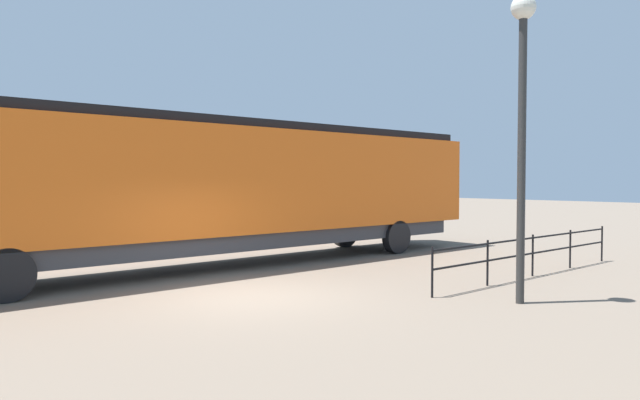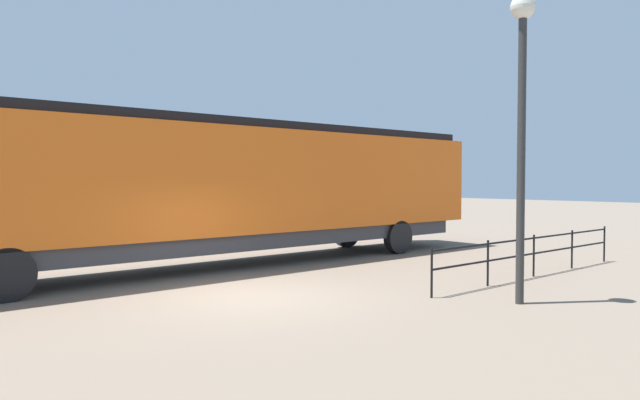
% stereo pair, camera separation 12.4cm
% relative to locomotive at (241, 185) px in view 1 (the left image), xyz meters
% --- Properties ---
extents(ground_plane, '(120.00, 120.00, 0.00)m').
position_rel_locomotive_xyz_m(ground_plane, '(4.01, -2.41, -2.31)').
color(ground_plane, '#756656').
extents(locomotive, '(2.81, 18.28, 4.10)m').
position_rel_locomotive_xyz_m(locomotive, '(0.00, 0.00, 0.00)').
color(locomotive, orange).
rests_on(locomotive, ground_plane).
extents(lamp_post, '(0.48, 0.48, 6.05)m').
position_rel_locomotive_xyz_m(lamp_post, '(8.04, 1.26, 1.83)').
color(lamp_post, '#2D2D2D').
rests_on(lamp_post, ground_plane).
extents(platform_fence, '(0.05, 8.22, 1.06)m').
position_rel_locomotive_xyz_m(platform_fence, '(6.56, 4.47, -1.61)').
color(platform_fence, black).
rests_on(platform_fence, ground_plane).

